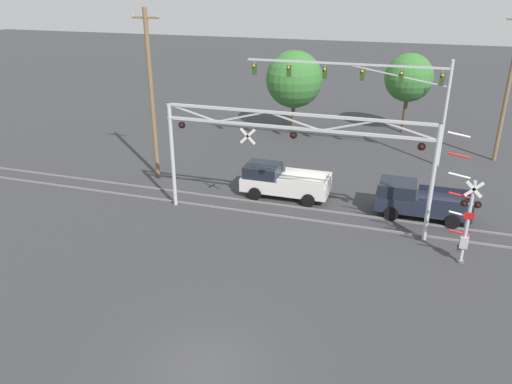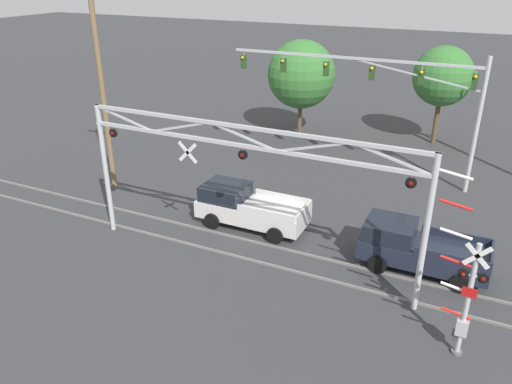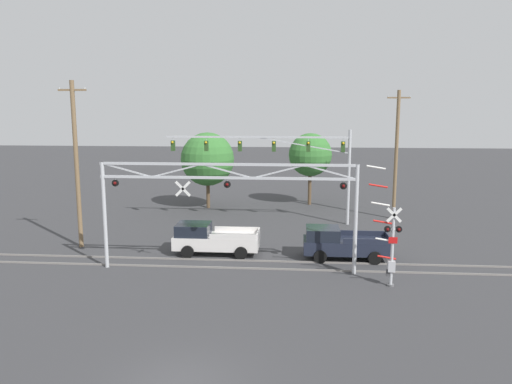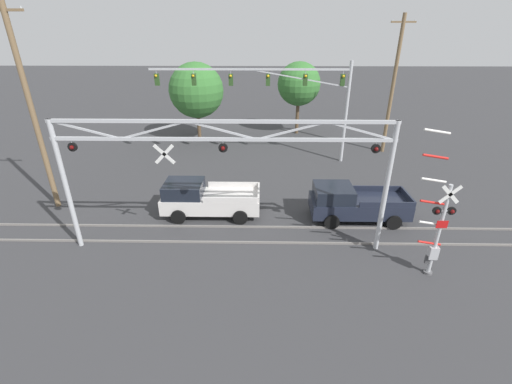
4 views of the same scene
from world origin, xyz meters
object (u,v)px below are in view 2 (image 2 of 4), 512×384
at_px(crossing_signal_mast, 464,298).
at_px(pickup_truck_lead, 247,207).
at_px(crossing_gantry, 243,166).
at_px(background_tree_beyond_span, 301,74).
at_px(traffic_signal_span, 396,88).
at_px(background_tree_far_left_verge, 443,76).
at_px(pickup_truck_following, 416,247).
at_px(utility_pole_left, 102,90).

relative_size(crossing_signal_mast, pickup_truck_lead, 1.18).
bearing_deg(crossing_gantry, background_tree_beyond_span, 103.52).
relative_size(traffic_signal_span, background_tree_beyond_span, 2.09).
xyz_separation_m(crossing_gantry, background_tree_far_left_verge, (5.03, 19.69, 0.26)).
bearing_deg(crossing_signal_mast, pickup_truck_lead, 153.52).
bearing_deg(background_tree_far_left_verge, traffic_signal_span, -101.57).
distance_m(pickup_truck_lead, background_tree_far_left_verge, 18.14).
bearing_deg(background_tree_far_left_verge, crossing_gantry, -104.33).
bearing_deg(background_tree_beyond_span, pickup_truck_lead, -79.02).
xyz_separation_m(pickup_truck_following, background_tree_beyond_span, (-10.68, 14.60, 3.49)).
xyz_separation_m(crossing_gantry, pickup_truck_following, (6.51, 2.78, -3.47)).
xyz_separation_m(pickup_truck_lead, utility_pole_left, (-8.80, 0.83, 4.54)).
xyz_separation_m(traffic_signal_span, background_tree_beyond_span, (-7.60, 5.55, -0.94)).
xyz_separation_m(crossing_gantry, utility_pole_left, (-10.22, 3.98, 1.08)).
relative_size(utility_pole_left, background_tree_beyond_span, 1.56).
relative_size(crossing_signal_mast, background_tree_beyond_span, 0.91).
height_order(crossing_signal_mast, background_tree_beyond_span, background_tree_beyond_span).
bearing_deg(utility_pole_left, crossing_gantry, -21.30).
relative_size(pickup_truck_following, background_tree_far_left_verge, 0.76).
distance_m(traffic_signal_span, pickup_truck_lead, 10.87).
bearing_deg(traffic_signal_span, pickup_truck_following, -71.17).
bearing_deg(crossing_gantry, traffic_signal_span, 73.87).
distance_m(crossing_gantry, traffic_signal_span, 12.35).
relative_size(crossing_gantry, pickup_truck_lead, 2.70).
distance_m(traffic_signal_span, background_tree_beyond_span, 9.46).
relative_size(traffic_signal_span, pickup_truck_lead, 2.72).
xyz_separation_m(crossing_signal_mast, utility_pole_left, (-18.75, 5.79, 3.35)).
bearing_deg(pickup_truck_lead, utility_pole_left, 174.59).
bearing_deg(crossing_signal_mast, pickup_truck_following, 113.85).
distance_m(background_tree_beyond_span, background_tree_far_left_verge, 9.50).
xyz_separation_m(crossing_gantry, pickup_truck_lead, (-1.42, 3.15, -3.47)).
distance_m(pickup_truck_lead, utility_pole_left, 9.94).
distance_m(traffic_signal_span, utility_pole_left, 15.73).
distance_m(utility_pole_left, background_tree_far_left_verge, 21.91).
bearing_deg(background_tree_beyond_span, traffic_signal_span, -36.16).
bearing_deg(pickup_truck_following, traffic_signal_span, 108.83).
relative_size(traffic_signal_span, background_tree_far_left_verge, 2.14).
bearing_deg(traffic_signal_span, utility_pole_left, -150.11).
height_order(traffic_signal_span, background_tree_beyond_span, traffic_signal_span).
height_order(pickup_truck_lead, utility_pole_left, utility_pole_left).
height_order(crossing_gantry, background_tree_far_left_verge, background_tree_far_left_verge).
relative_size(traffic_signal_span, pickup_truck_following, 2.81).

